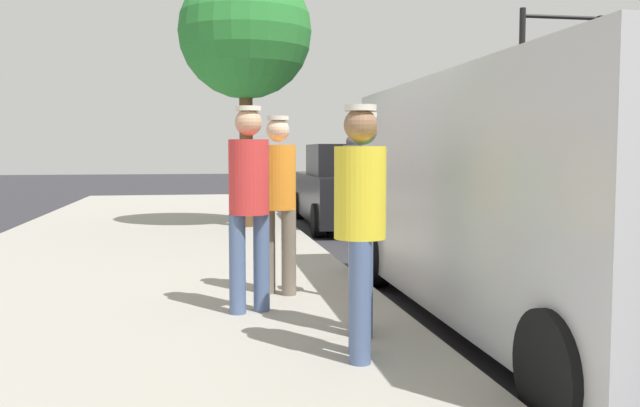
# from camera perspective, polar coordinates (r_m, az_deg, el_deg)

# --- Properties ---
(ground_plane) EXTENTS (80.00, 80.00, 0.00)m
(ground_plane) POSITION_cam_1_polar(r_m,az_deg,el_deg) (6.71, 14.52, -8.93)
(ground_plane) COLOR #2D2D33
(sidewalk_slab) EXTENTS (5.00, 32.00, 0.15)m
(sidewalk_slab) POSITION_cam_1_polar(r_m,az_deg,el_deg) (6.15, -17.11, -9.47)
(sidewalk_slab) COLOR #9E998E
(sidewalk_slab) RESTS_ON ground
(parking_meter_near) EXTENTS (0.14, 0.18, 1.52)m
(parking_meter_near) POSITION_cam_1_polar(r_m,az_deg,el_deg) (6.30, 2.69, 1.22)
(parking_meter_near) COLOR gray
(parking_meter_near) RESTS_ON sidewalk_slab
(pedestrian_in_yellow) EXTENTS (0.34, 0.36, 1.67)m
(pedestrian_in_yellow) POSITION_cam_1_polar(r_m,az_deg,el_deg) (4.52, 3.32, -0.96)
(pedestrian_in_yellow) COLOR #4C608C
(pedestrian_in_yellow) RESTS_ON sidewalk_slab
(pedestrian_in_green) EXTENTS (0.34, 0.36, 1.66)m
(pedestrian_in_green) POSITION_cam_1_polar(r_m,az_deg,el_deg) (5.15, 3.54, -0.43)
(pedestrian_in_green) COLOR #4C608C
(pedestrian_in_green) RESTS_ON sidewalk_slab
(pedestrian_in_orange) EXTENTS (0.34, 0.34, 1.70)m
(pedestrian_in_orange) POSITION_cam_1_polar(r_m,az_deg,el_deg) (6.59, -3.48, 0.89)
(pedestrian_in_orange) COLOR #726656
(pedestrian_in_orange) RESTS_ON sidewalk_slab
(pedestrian_in_red) EXTENTS (0.35, 0.34, 1.75)m
(pedestrian_in_red) POSITION_cam_1_polar(r_m,az_deg,el_deg) (5.85, -5.88, 0.73)
(pedestrian_in_red) COLOR #4C608C
(pedestrian_in_red) RESTS_ON sidewalk_slab
(parked_van) EXTENTS (2.18, 5.22, 2.15)m
(parked_van) POSITION_cam_1_polar(r_m,az_deg,el_deg) (6.15, 17.95, 0.70)
(parked_van) COLOR #BCBCC1
(parked_van) RESTS_ON ground
(parked_sedan_behind) EXTENTS (2.09, 4.47, 1.65)m
(parked_sedan_behind) POSITION_cam_1_polar(r_m,az_deg,el_deg) (13.86, 2.51, 1.16)
(parked_sedan_behind) COLOR black
(parked_sedan_behind) RESTS_ON ground
(traffic_light_corner) EXTENTS (2.48, 0.42, 5.20)m
(traffic_light_corner) POSITION_cam_1_polar(r_m,az_deg,el_deg) (19.37, 18.54, 10.06)
(traffic_light_corner) COLOR black
(traffic_light_corner) RESTS_ON ground
(street_tree) EXTENTS (2.37, 2.37, 4.67)m
(street_tree) POSITION_cam_1_polar(r_m,az_deg,el_deg) (12.73, -6.18, 13.80)
(street_tree) COLOR brown
(street_tree) RESTS_ON sidewalk_slab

